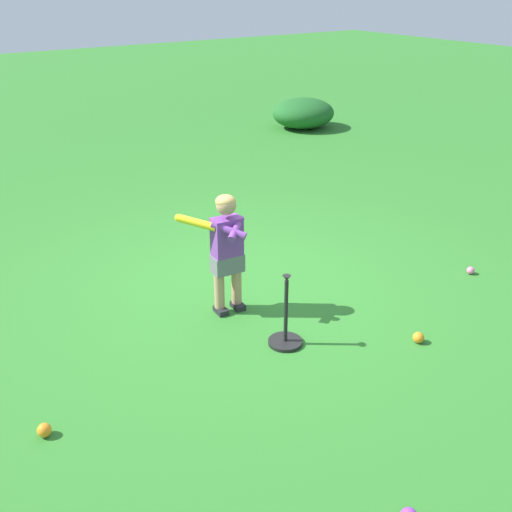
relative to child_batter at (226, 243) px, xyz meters
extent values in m
plane|color=#2D7528|center=(-0.34, 0.39, -0.65)|extent=(40.00, 40.00, 0.00)
cube|color=#232328|center=(0.03, 0.09, -0.63)|extent=(0.16, 0.10, 0.05)
cylinder|color=tan|center=(0.01, 0.10, -0.44)|extent=(0.09, 0.09, 0.34)
cube|color=#232328|center=(0.01, -0.07, -0.63)|extent=(0.16, 0.10, 0.05)
cylinder|color=tan|center=(-0.01, -0.07, -0.44)|extent=(0.09, 0.09, 0.34)
cube|color=slate|center=(0.00, 0.01, -0.19)|extent=(0.17, 0.28, 0.16)
cube|color=#753899|center=(0.00, 0.01, 0.06)|extent=(0.17, 0.26, 0.34)
sphere|color=tan|center=(0.00, 0.01, 0.34)|extent=(0.17, 0.17, 0.17)
ellipsoid|color=tan|center=(-0.01, 0.01, 0.37)|extent=(0.19, 0.19, 0.11)
sphere|color=yellow|center=(0.14, 0.00, 0.15)|extent=(0.04, 0.04, 0.04)
cylinder|color=black|center=(0.07, -0.06, 0.16)|extent=(0.13, 0.11, 0.05)
cylinder|color=yellow|center=(-0.12, -0.20, 0.20)|extent=(0.32, 0.27, 0.11)
sphere|color=yellow|center=(-0.25, -0.30, 0.22)|extent=(0.07, 0.07, 0.07)
cylinder|color=#753899|center=(0.11, 0.04, 0.16)|extent=(0.25, 0.27, 0.14)
cylinder|color=#753899|center=(0.10, -0.03, 0.16)|extent=(0.28, 0.24, 0.14)
sphere|color=orange|center=(1.33, 1.00, -0.60)|extent=(0.09, 0.09, 0.09)
sphere|color=orange|center=(0.71, -1.85, -0.60)|extent=(0.09, 0.09, 0.09)
sphere|color=pink|center=(0.77, 2.39, -0.61)|extent=(0.08, 0.08, 0.08)
cylinder|color=black|center=(0.73, 0.10, -0.64)|extent=(0.28, 0.28, 0.03)
cylinder|color=black|center=(0.73, 0.10, -0.35)|extent=(0.03, 0.03, 0.55)
cone|color=black|center=(0.73, 0.10, -0.05)|extent=(0.07, 0.07, 0.04)
ellipsoid|color=#1E5B23|center=(-5.10, 4.92, -0.37)|extent=(1.11, 1.21, 0.56)
camera|label=1|loc=(4.07, -2.49, 2.11)|focal=43.03mm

